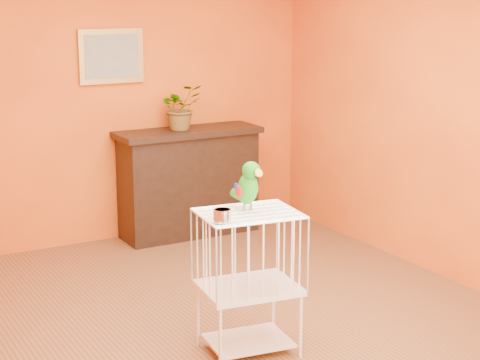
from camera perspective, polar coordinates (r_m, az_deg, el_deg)
ground at (r=5.97m, az=-0.93°, el=-9.70°), size 4.50×4.50×0.00m
room_shell at (r=5.55m, az=-0.99°, el=5.55°), size 4.50×4.50×4.50m
console_cabinet at (r=7.80m, az=-3.67°, el=-0.16°), size 1.41×0.51×1.05m
potted_plant at (r=7.62m, az=-4.15°, el=4.80°), size 0.42×0.46×0.34m
framed_picture at (r=7.55m, az=-9.13°, el=8.68°), size 0.62×0.04×0.50m
birdcage at (r=5.25m, az=0.61°, el=-7.17°), size 0.67×0.55×0.95m
feed_cup at (r=4.88m, az=-1.26°, el=-2.54°), size 0.11×0.11×0.08m
parrot at (r=5.11m, az=0.57°, el=-0.37°), size 0.17×0.30×0.33m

